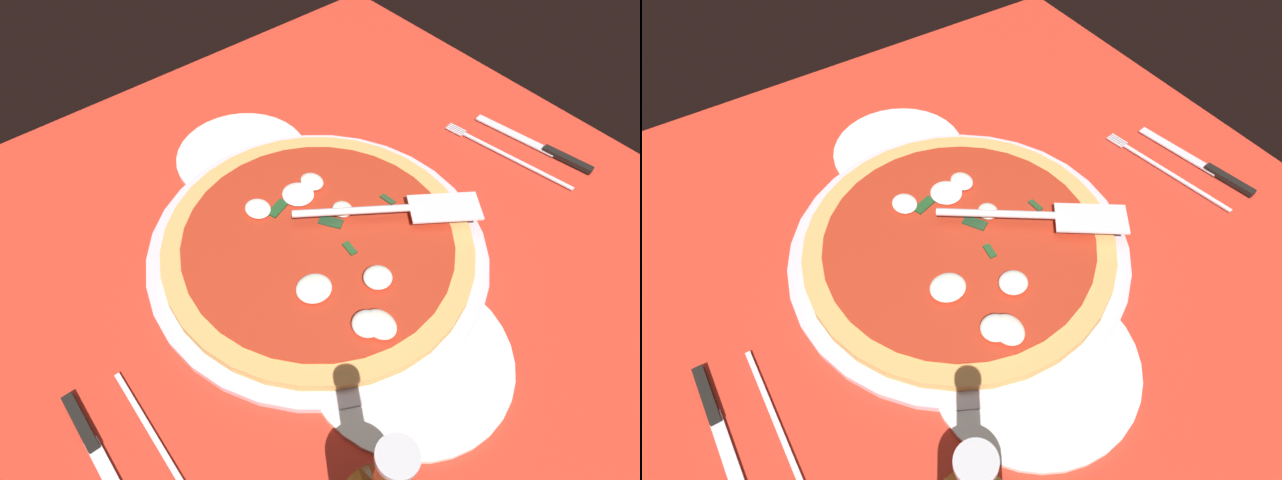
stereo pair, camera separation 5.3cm
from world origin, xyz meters
TOP-DOWN VIEW (x-y plane):
  - ground_plane at (0.00, 0.00)cm, footprint 101.78×101.78cm
  - checker_pattern at (-0.00, 0.00)cm, footprint 101.78×101.78cm
  - pizza_pan at (-2.24, 0.38)cm, footprint 45.03×45.03cm
  - dinner_plate_left at (-23.80, 2.59)cm, footprint 20.09×20.09cm
  - dinner_plate_right at (16.47, -1.88)cm, footprint 24.40×24.40cm
  - pizza at (-2.05, 0.33)cm, footprint 40.89×40.89cm
  - pizza_server at (1.58, 10.19)cm, footprint 16.89×22.14cm
  - place_setting_near at (5.92, -32.10)cm, footprint 21.33×12.46cm
  - place_setting_far at (3.52, 37.14)cm, footprint 21.60×13.85cm

SIDE VIEW (x-z plane):
  - ground_plane at x=0.00cm, z-range -0.80..0.00cm
  - checker_pattern at x=0.00cm, z-range 0.00..0.10cm
  - place_setting_near at x=5.92cm, z-range -0.24..1.16cm
  - place_setting_far at x=3.52cm, z-range -0.23..1.17cm
  - dinner_plate_left at x=-23.80cm, z-range 0.10..1.10cm
  - dinner_plate_right at x=16.47cm, z-range 0.10..1.10cm
  - pizza_pan at x=-2.24cm, z-range 0.10..1.39cm
  - pizza at x=-2.05cm, z-range 0.73..3.80cm
  - pizza_server at x=1.58cm, z-range 4.29..5.29cm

